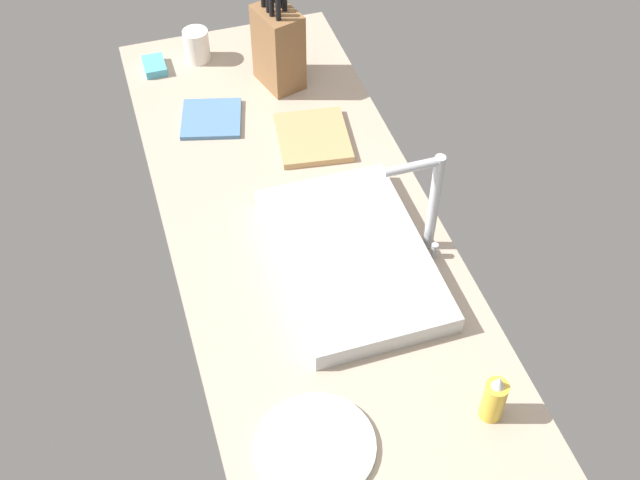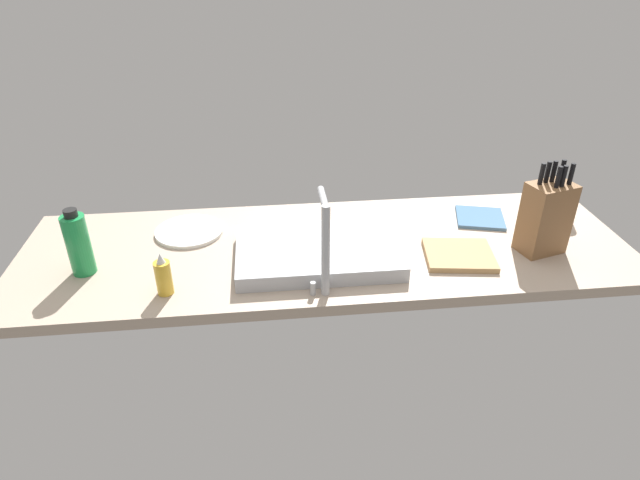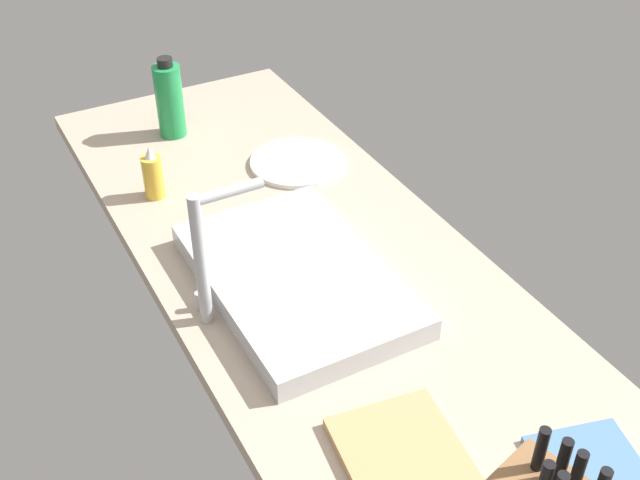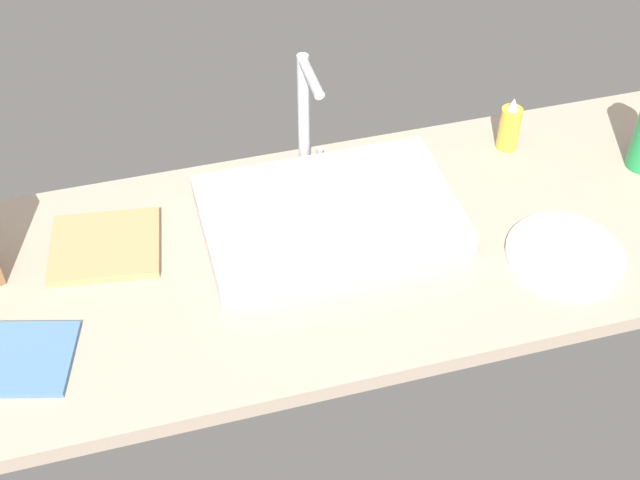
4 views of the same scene
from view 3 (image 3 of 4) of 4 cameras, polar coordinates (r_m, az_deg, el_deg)
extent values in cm
cube|color=tan|center=(155.87, 1.28, -3.97)|extent=(195.47, 63.61, 3.50)
cube|color=#B7BABF|center=(153.12, -1.69, -2.83)|extent=(49.96, 32.46, 4.76)
cylinder|color=#B7BABF|center=(140.39, -8.58, -1.57)|extent=(2.40, 2.40, 27.57)
cylinder|color=#B7BABF|center=(134.64, -6.60, 3.48)|extent=(2.00, 12.46, 2.00)
cylinder|color=#B7BABF|center=(150.43, -8.66, -4.37)|extent=(1.60, 1.60, 4.00)
cylinder|color=black|center=(96.55, 18.06, -15.63)|extent=(1.73, 1.73, 6.63)
cylinder|color=black|center=(97.15, 17.10, -14.92)|extent=(1.73, 1.73, 6.63)
cylinder|color=black|center=(97.51, 15.61, -14.29)|extent=(1.73, 1.73, 6.63)
cube|color=tan|center=(126.28, 5.95, -15.15)|extent=(23.07, 20.95, 1.80)
cylinder|color=gold|center=(181.96, -11.92, 4.45)|extent=(4.58, 4.58, 10.05)
cone|color=silver|center=(178.70, -12.18, 6.19)|extent=(2.52, 2.52, 2.80)
cylinder|color=#1E8E47|center=(204.63, -10.77, 9.79)|extent=(6.89, 6.89, 18.60)
cylinder|color=black|center=(200.24, -11.11, 12.44)|extent=(3.79, 3.79, 2.20)
cylinder|color=white|center=(192.10, -1.67, 5.60)|extent=(22.69, 22.69, 1.20)
cube|color=teal|center=(130.97, 19.02, -15.40)|extent=(19.56, 19.38, 1.20)
camera|label=1|loc=(2.41, -7.00, 46.24)|focal=45.37mm
camera|label=2|loc=(1.51, -67.36, 11.28)|focal=30.45mm
camera|label=4|loc=(1.90, 49.09, 32.78)|focal=49.07mm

